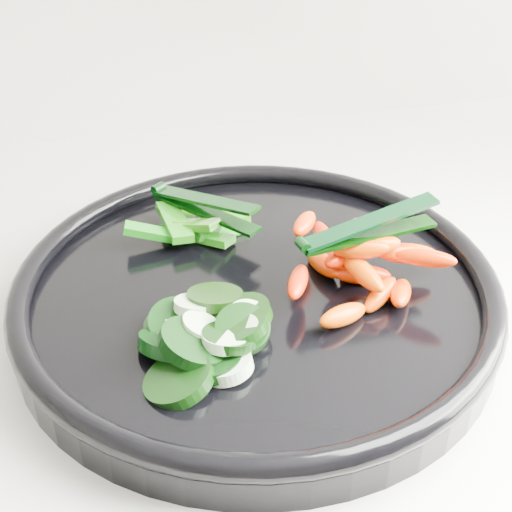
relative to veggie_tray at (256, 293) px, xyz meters
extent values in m
cylinder|color=black|center=(0.00, 0.00, -0.01)|extent=(0.43, 0.43, 0.02)
torus|color=black|center=(0.00, 0.00, 0.01)|extent=(0.44, 0.44, 0.02)
cylinder|color=black|center=(-0.07, -0.09, 0.01)|extent=(0.06, 0.06, 0.03)
cylinder|color=#DBF1C1|center=(-0.06, -0.09, 0.01)|extent=(0.03, 0.03, 0.02)
cylinder|color=black|center=(-0.07, -0.06, 0.01)|extent=(0.06, 0.06, 0.03)
cylinder|color=#DDF9C7|center=(-0.06, -0.04, 0.01)|extent=(0.04, 0.04, 0.02)
cylinder|color=black|center=(-0.06, -0.04, 0.01)|extent=(0.05, 0.05, 0.03)
cylinder|color=beige|center=(-0.06, -0.05, 0.01)|extent=(0.03, 0.03, 0.02)
cylinder|color=black|center=(-0.05, -0.08, 0.01)|extent=(0.05, 0.05, 0.02)
cylinder|color=#D4F7C5|center=(-0.04, -0.08, 0.01)|extent=(0.04, 0.04, 0.02)
cylinder|color=black|center=(-0.06, -0.03, 0.01)|extent=(0.05, 0.05, 0.02)
cylinder|color=#B7D6AB|center=(-0.06, -0.03, 0.01)|extent=(0.04, 0.04, 0.02)
cylinder|color=black|center=(-0.07, -0.04, 0.01)|extent=(0.06, 0.06, 0.02)
cylinder|color=#D8F4C3|center=(-0.06, -0.04, 0.01)|extent=(0.05, 0.05, 0.02)
cylinder|color=black|center=(-0.07, -0.04, 0.01)|extent=(0.05, 0.05, 0.02)
cylinder|color=#D7F9C7|center=(-0.07, -0.05, 0.01)|extent=(0.04, 0.04, 0.02)
cylinder|color=black|center=(-0.03, -0.06, 0.02)|extent=(0.05, 0.05, 0.03)
cylinder|color=beige|center=(-0.03, -0.07, 0.02)|extent=(0.04, 0.04, 0.02)
cylinder|color=black|center=(-0.04, -0.02, 0.02)|extent=(0.05, 0.05, 0.02)
cylinder|color=beige|center=(-0.05, -0.03, 0.02)|extent=(0.04, 0.04, 0.01)
cylinder|color=black|center=(-0.06, -0.07, 0.02)|extent=(0.06, 0.06, 0.03)
cylinder|color=beige|center=(-0.05, -0.05, 0.02)|extent=(0.04, 0.04, 0.02)
cylinder|color=black|center=(-0.02, -0.06, 0.02)|extent=(0.05, 0.05, 0.03)
cylinder|color=beige|center=(-0.02, -0.05, 0.02)|extent=(0.04, 0.04, 0.02)
cylinder|color=black|center=(-0.02, -0.05, 0.02)|extent=(0.05, 0.05, 0.02)
cylinder|color=beige|center=(-0.02, -0.05, 0.02)|extent=(0.04, 0.04, 0.02)
cylinder|color=black|center=(-0.03, -0.07, 0.02)|extent=(0.05, 0.05, 0.02)
cylinder|color=#D7F6C5|center=(-0.04, -0.07, 0.02)|extent=(0.04, 0.04, 0.02)
ellipsoid|color=#DA3A00|center=(0.09, -0.04, 0.01)|extent=(0.04, 0.04, 0.02)
ellipsoid|color=red|center=(0.06, 0.01, 0.01)|extent=(0.03, 0.05, 0.03)
ellipsoid|color=#E85000|center=(0.10, -0.04, 0.01)|extent=(0.03, 0.05, 0.03)
ellipsoid|color=red|center=(0.08, 0.01, 0.01)|extent=(0.03, 0.04, 0.02)
ellipsoid|color=#FD5B00|center=(0.05, -0.06, 0.01)|extent=(0.05, 0.03, 0.02)
ellipsoid|color=#E13B00|center=(0.08, -0.01, 0.01)|extent=(0.05, 0.02, 0.03)
ellipsoid|color=#E95E00|center=(0.10, 0.05, 0.01)|extent=(0.03, 0.05, 0.02)
ellipsoid|color=red|center=(0.07, 0.04, 0.01)|extent=(0.02, 0.05, 0.02)
ellipsoid|color=#EC2000|center=(0.02, -0.03, 0.03)|extent=(0.03, 0.05, 0.02)
ellipsoid|color=#DD3900|center=(0.10, 0.01, 0.03)|extent=(0.03, 0.05, 0.02)
ellipsoid|color=#DE4A00|center=(0.07, -0.03, 0.03)|extent=(0.03, 0.06, 0.02)
ellipsoid|color=red|center=(0.07, -0.01, 0.03)|extent=(0.05, 0.04, 0.02)
ellipsoid|color=#E25A00|center=(0.12, -0.01, 0.03)|extent=(0.05, 0.02, 0.02)
ellipsoid|color=#E93D00|center=(0.08, -0.02, 0.04)|extent=(0.05, 0.03, 0.02)
ellipsoid|color=#FF0F00|center=(0.05, 0.03, 0.04)|extent=(0.03, 0.04, 0.02)
ellipsoid|color=#E85600|center=(0.09, -0.02, 0.04)|extent=(0.05, 0.02, 0.02)
ellipsoid|color=red|center=(0.12, -0.04, 0.04)|extent=(0.05, 0.04, 0.02)
cube|color=#156B0A|center=(-0.02, 0.09, 0.01)|extent=(0.04, 0.06, 0.02)
cube|color=#0D6409|center=(-0.01, 0.08, 0.01)|extent=(0.05, 0.03, 0.02)
cube|color=#166B0A|center=(0.00, 0.11, 0.01)|extent=(0.03, 0.05, 0.02)
cube|color=#19710A|center=(-0.02, 0.07, 0.01)|extent=(0.04, 0.04, 0.01)
cube|color=#11750B|center=(-0.02, 0.09, 0.01)|extent=(0.07, 0.03, 0.02)
cube|color=#1F6D0A|center=(-0.04, 0.11, 0.01)|extent=(0.02, 0.07, 0.03)
cube|color=#17690A|center=(-0.04, 0.08, 0.02)|extent=(0.05, 0.05, 0.02)
cube|color=#0A6809|center=(-0.07, 0.08, 0.02)|extent=(0.05, 0.02, 0.02)
cube|color=#12710A|center=(-0.05, 0.09, 0.02)|extent=(0.03, 0.06, 0.01)
cylinder|color=black|center=(0.03, -0.02, 0.05)|extent=(0.01, 0.01, 0.01)
cube|color=black|center=(0.08, -0.01, 0.05)|extent=(0.11, 0.03, 0.00)
cube|color=black|center=(0.08, -0.01, 0.06)|extent=(0.11, 0.03, 0.02)
cylinder|color=black|center=(-0.06, 0.13, 0.03)|extent=(0.01, 0.01, 0.01)
cube|color=black|center=(-0.02, 0.09, 0.02)|extent=(0.08, 0.10, 0.00)
cube|color=black|center=(-0.02, 0.09, 0.04)|extent=(0.08, 0.09, 0.02)
camera|label=1|loc=(-0.10, -0.43, 0.33)|focal=50.00mm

